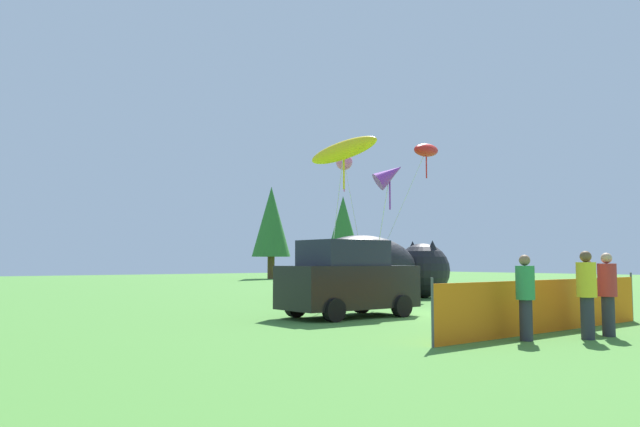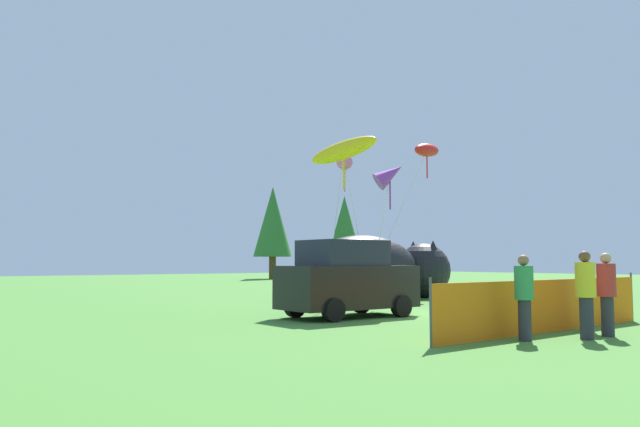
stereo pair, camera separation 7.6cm
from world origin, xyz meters
The scene contains 15 objects.
ground_plane centered at (0.00, 0.00, 0.00)m, with size 120.00×120.00×0.00m, color #477F33.
parked_car centered at (-2.78, 1.24, 1.06)m, with size 3.97×2.03×2.17m.
folding_chair centered at (2.09, -1.68, 0.52)m, with size 0.67×0.67×0.88m.
inflatable_cat centered at (3.33, 6.57, 1.21)m, with size 7.41×2.67×2.63m.
safety_fence centered at (-1.50, -4.32, 0.58)m, with size 8.08×0.30×1.28m.
spectator_in_red_shirt centered at (-0.81, -4.85, 0.88)m, with size 0.35×0.35×1.62m.
spectator_in_grey_shirt centered at (-1.29, -5.55, 0.96)m, with size 0.38×0.38×1.76m.
spectator_in_black_shirt centered at (-3.30, -4.92, 0.93)m, with size 0.37×0.37×1.71m.
spectator_in_blue_shirt centered at (-2.13, -5.56, 0.98)m, with size 0.39×0.39×1.79m.
kite_pink_octopus centered at (2.84, 8.12, 5.83)m, with size 1.24×1.01×6.23m.
kite_red_lizard centered at (6.89, 7.11, 6.65)m, with size 3.66×2.14×7.14m.
kite_purple_delta centered at (1.68, 4.11, 4.75)m, with size 1.47×2.29×5.37m.
kite_yellow_hero centered at (-1.19, 3.30, 5.23)m, with size 1.64×2.48×5.87m.
horizon_tree_east centered at (20.60, 29.64, 4.49)m, with size 3.07×3.07×7.32m.
horizon_tree_west centered at (16.81, 35.33, 5.16)m, with size 3.52×3.52×8.40m.
Camera 1 is at (-14.22, -12.37, 1.58)m, focal length 35.00 mm.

